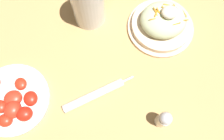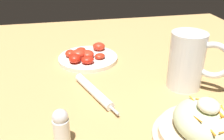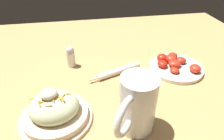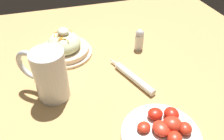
% 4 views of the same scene
% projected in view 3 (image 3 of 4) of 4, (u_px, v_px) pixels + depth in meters
% --- Properties ---
extents(ground_plane, '(1.43, 1.43, 0.00)m').
position_uv_depth(ground_plane, '(133.00, 85.00, 0.74)').
color(ground_plane, tan).
extents(salad_plate, '(0.21, 0.21, 0.11)m').
position_uv_depth(salad_plate, '(55.00, 111.00, 0.59)').
color(salad_plate, beige).
rests_on(salad_plate, ground_plane).
extents(beer_mug, '(0.13, 0.15, 0.17)m').
position_uv_depth(beer_mug, '(137.00, 107.00, 0.54)').
color(beer_mug, white).
rests_on(beer_mug, ground_plane).
extents(napkin_roll, '(0.21, 0.09, 0.02)m').
position_uv_depth(napkin_roll, '(119.00, 71.00, 0.80)').
color(napkin_roll, white).
rests_on(napkin_roll, ground_plane).
extents(tomato_plate, '(0.21, 0.21, 0.05)m').
position_uv_depth(tomato_plate, '(175.00, 66.00, 0.83)').
color(tomato_plate, white).
rests_on(tomato_plate, ground_plane).
extents(salt_shaker, '(0.03, 0.03, 0.09)m').
position_uv_depth(salt_shaker, '(71.00, 56.00, 0.83)').
color(salt_shaker, white).
rests_on(salt_shaker, ground_plane).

